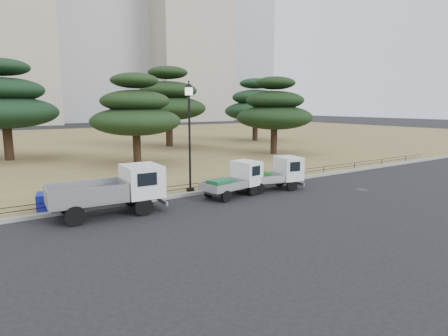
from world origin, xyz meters
TOP-DOWN VIEW (x-y plane):
  - ground at (0.00, 0.00)m, footprint 220.00×220.00m
  - lawn at (0.00, 30.60)m, footprint 120.00×56.00m
  - curb at (0.00, 2.60)m, footprint 120.00×0.25m
  - truck_large at (-5.62, 1.49)m, footprint 4.46×1.96m
  - truck_kei_front at (0.27, 1.37)m, footprint 3.25×1.81m
  - truck_kei_rear at (2.75, 1.34)m, footprint 3.41×1.93m
  - street_lamp at (-1.41, 2.90)m, footprint 0.47×0.47m
  - pipe_fence at (0.00, 2.75)m, footprint 38.00×0.04m
  - tarp_pile at (-7.51, 3.24)m, footprint 1.55×1.27m
  - manhole at (6.50, -1.20)m, footprint 0.60×0.60m
  - pine_west_near at (-8.09, 20.02)m, footprint 7.65×7.65m
  - pine_center_left at (-0.54, 12.54)m, footprint 6.32×6.32m
  - pine_center_right at (6.51, 22.20)m, footprint 7.60×7.60m
  - pine_east_near at (11.54, 11.64)m, footprint 6.53×6.53m
  - pine_east_far at (17.75, 22.25)m, footprint 7.28×7.28m
  - tower_east at (40.00, 82.00)m, footprint 20.00×18.00m
  - tower_far_east at (58.00, 90.00)m, footprint 24.00×20.00m
  - radio_tower at (72.00, 85.00)m, footprint 1.80×1.80m

SIDE VIEW (x-z plane):
  - ground at x=0.00m, z-range 0.00..0.00m
  - manhole at x=6.50m, z-range 0.00..0.01m
  - lawn at x=0.00m, z-range 0.00..0.15m
  - curb at x=0.00m, z-range 0.00..0.16m
  - pipe_fence at x=0.00m, z-range 0.24..0.64m
  - tarp_pile at x=-7.51m, z-range 0.06..0.98m
  - truck_kei_front at x=0.27m, z-range 0.00..1.62m
  - truck_kei_rear at x=2.75m, z-range 0.00..1.68m
  - truck_large at x=-5.62m, z-range 0.11..2.02m
  - street_lamp at x=-1.41m, z-range 1.08..6.33m
  - pine_center_left at x=-0.54m, z-range 0.65..7.07m
  - pine_east_near at x=11.54m, z-range 0.66..7.26m
  - pine_east_far at x=17.75m, z-range 0.71..8.02m
  - pine_west_near at x=-8.09m, z-range 0.74..8.39m
  - pine_center_right at x=6.51m, z-range 0.79..8.85m
  - tower_east at x=40.00m, z-range 0.00..48.00m
  - radio_tower at x=72.00m, z-range -1.46..61.54m
  - tower_far_east at x=58.00m, z-range 0.00..70.00m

